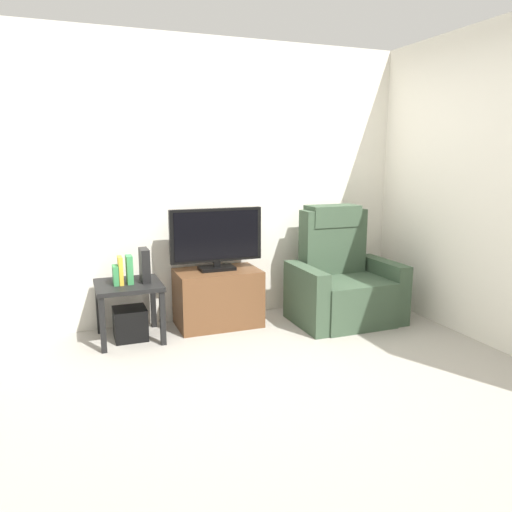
% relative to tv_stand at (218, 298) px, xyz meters
% --- Properties ---
extents(ground_plane, '(6.40, 6.40, 0.00)m').
position_rel_tv_stand_xyz_m(ground_plane, '(0.10, -0.83, -0.26)').
color(ground_plane, '#9E998E').
extents(wall_back, '(6.40, 0.06, 2.60)m').
position_rel_tv_stand_xyz_m(wall_back, '(0.10, 0.30, 1.04)').
color(wall_back, silver).
rests_on(wall_back, ground).
extents(wall_side, '(0.06, 4.48, 2.60)m').
position_rel_tv_stand_xyz_m(wall_side, '(1.98, -0.83, 1.04)').
color(wall_side, silver).
rests_on(wall_side, ground).
extents(tv_stand, '(0.76, 0.47, 0.52)m').
position_rel_tv_stand_xyz_m(tv_stand, '(0.00, 0.00, 0.00)').
color(tv_stand, brown).
rests_on(tv_stand, ground).
extents(television, '(0.85, 0.20, 0.56)m').
position_rel_tv_stand_xyz_m(television, '(0.00, 0.02, 0.56)').
color(television, black).
rests_on(television, tv_stand).
extents(recliner_armchair, '(0.98, 0.78, 1.08)m').
position_rel_tv_stand_xyz_m(recliner_armchair, '(1.16, -0.26, 0.11)').
color(recliner_armchair, '#384C38').
rests_on(recliner_armchair, ground).
extents(side_table, '(0.54, 0.54, 0.49)m').
position_rel_tv_stand_xyz_m(side_table, '(-0.81, -0.07, 0.15)').
color(side_table, black).
rests_on(side_table, ground).
extents(subwoofer_box, '(0.27, 0.27, 0.27)m').
position_rel_tv_stand_xyz_m(subwoofer_box, '(-0.81, -0.07, -0.13)').
color(subwoofer_box, black).
rests_on(subwoofer_box, ground).
extents(book_leftmost, '(0.04, 0.13, 0.16)m').
position_rel_tv_stand_xyz_m(book_leftmost, '(-0.91, -0.09, 0.31)').
color(book_leftmost, '#388C4C').
rests_on(book_leftmost, side_table).
extents(book_middle, '(0.03, 0.13, 0.24)m').
position_rel_tv_stand_xyz_m(book_middle, '(-0.87, -0.09, 0.35)').
color(book_middle, gold).
rests_on(book_middle, side_table).
extents(book_rightmost, '(0.05, 0.12, 0.24)m').
position_rel_tv_stand_xyz_m(book_rightmost, '(-0.79, -0.09, 0.35)').
color(book_rightmost, '#388C4C').
rests_on(book_rightmost, side_table).
extents(game_console, '(0.07, 0.20, 0.28)m').
position_rel_tv_stand_xyz_m(game_console, '(-0.66, -0.06, 0.37)').
color(game_console, black).
rests_on(game_console, side_table).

